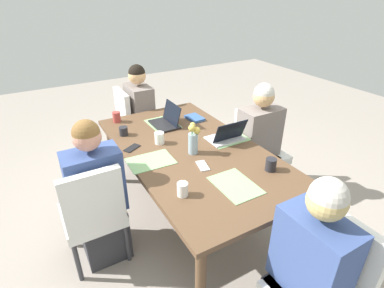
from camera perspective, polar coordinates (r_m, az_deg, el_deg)
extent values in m
plane|color=gray|center=(3.02, 0.00, -13.23)|extent=(10.00, 10.00, 0.00)
cube|color=brown|center=(2.61, 0.00, -1.36)|extent=(2.01, 1.09, 0.04)
cylinder|color=brown|center=(2.52, 20.77, -15.09)|extent=(0.07, 0.07, 0.70)
cylinder|color=brown|center=(3.69, -0.82, 1.58)|extent=(0.07, 0.07, 0.70)
cylinder|color=brown|center=(2.06, 1.63, -25.06)|extent=(0.07, 0.07, 0.70)
cylinder|color=brown|center=(3.40, -14.72, -1.95)|extent=(0.07, 0.07, 0.70)
cube|color=silver|center=(3.84, -9.80, 3.26)|extent=(0.44, 0.44, 0.08)
cube|color=silver|center=(3.68, -12.90, 6.35)|extent=(0.42, 0.06, 0.45)
cylinder|color=#333338|center=(4.16, -8.05, 1.96)|extent=(0.04, 0.04, 0.37)
cylinder|color=#333338|center=(3.84, -5.88, -0.20)|extent=(0.04, 0.04, 0.37)
cylinder|color=#333338|center=(4.05, -13.01, 0.75)|extent=(0.04, 0.04, 0.37)
cylinder|color=#333338|center=(3.73, -11.20, -1.58)|extent=(0.04, 0.04, 0.37)
cube|color=#2D2D33|center=(3.87, -9.27, 0.45)|extent=(0.34, 0.36, 0.45)
cube|color=slate|center=(3.68, -9.83, 7.02)|extent=(0.40, 0.24, 0.50)
sphere|color=tan|center=(3.56, -10.32, 12.58)|extent=(0.20, 0.20, 0.20)
sphere|color=black|center=(3.55, -10.37, 13.04)|extent=(0.19, 0.19, 0.19)
cube|color=silver|center=(1.97, 26.73, -17.79)|extent=(0.42, 0.06, 0.45)
cylinder|color=#333338|center=(2.39, 20.08, -23.63)|extent=(0.04, 0.04, 0.37)
cube|color=#384C84|center=(1.86, 21.76, -18.90)|extent=(0.40, 0.24, 0.50)
sphere|color=tan|center=(1.62, 24.09, -9.78)|extent=(0.20, 0.20, 0.20)
sphere|color=beige|center=(1.60, 24.30, -8.93)|extent=(0.19, 0.19, 0.19)
cube|color=silver|center=(3.21, 12.87, -2.29)|extent=(0.44, 0.44, 0.08)
cube|color=silver|center=(3.22, 11.15, 3.27)|extent=(0.06, 0.42, 0.45)
cylinder|color=#333338|center=(3.34, 17.07, -6.19)|extent=(0.04, 0.04, 0.37)
cylinder|color=#333338|center=(3.11, 12.09, -8.30)|extent=(0.04, 0.04, 0.37)
cylinder|color=#333338|center=(3.56, 12.79, -3.29)|extent=(0.04, 0.04, 0.37)
cylinder|color=#333338|center=(3.34, 7.87, -5.03)|extent=(0.04, 0.04, 0.37)
cube|color=#2D2D33|center=(3.27, 11.74, -5.35)|extent=(0.36, 0.34, 0.45)
cube|color=slate|center=(3.04, 12.60, 2.14)|extent=(0.24, 0.40, 0.50)
sphere|color=tan|center=(2.90, 13.36, 8.71)|extent=(0.20, 0.20, 0.20)
sphere|color=beige|center=(2.89, 13.43, 9.27)|extent=(0.19, 0.19, 0.19)
cube|color=silver|center=(2.53, -18.18, -12.52)|extent=(0.44, 0.44, 0.08)
cube|color=silver|center=(2.22, -18.05, -10.20)|extent=(0.06, 0.42, 0.45)
cylinder|color=#333338|center=(2.81, -22.27, -14.71)|extent=(0.04, 0.04, 0.37)
cylinder|color=#333338|center=(2.84, -14.63, -12.71)|extent=(0.04, 0.04, 0.37)
cylinder|color=#333338|center=(2.53, -20.73, -20.09)|extent=(0.04, 0.04, 0.37)
cylinder|color=#333338|center=(2.56, -12.08, -17.71)|extent=(0.04, 0.04, 0.37)
cube|color=#2D2D33|center=(2.65, -16.28, -15.23)|extent=(0.36, 0.34, 0.45)
cube|color=#384C84|center=(2.36, -17.82, -6.77)|extent=(0.24, 0.40, 0.50)
sphere|color=tan|center=(2.18, -19.22, 1.25)|extent=(0.20, 0.20, 0.20)
sphere|color=brown|center=(2.17, -19.34, 1.96)|extent=(0.19, 0.19, 0.19)
cylinder|color=#8EA8B7|center=(2.50, 0.20, 0.08)|extent=(0.08, 0.08, 0.18)
sphere|color=gold|center=(2.43, 0.14, 3.58)|extent=(0.05, 0.05, 0.05)
cylinder|color=#477A3D|center=(2.44, 0.13, 2.75)|extent=(0.01, 0.01, 0.08)
sphere|color=gold|center=(2.41, -0.04, 3.00)|extent=(0.06, 0.06, 0.06)
cylinder|color=#477A3D|center=(2.42, -0.04, 2.33)|extent=(0.01, 0.01, 0.06)
sphere|color=gold|center=(2.44, 0.83, 2.56)|extent=(0.06, 0.06, 0.06)
cylinder|color=#477A3D|center=(2.45, 0.83, 2.21)|extent=(0.01, 0.01, 0.03)
cube|color=#7FAD70|center=(3.08, -5.49, 3.81)|extent=(0.37, 0.27, 0.00)
cube|color=#7FAD70|center=(2.17, 8.17, -7.67)|extent=(0.36, 0.26, 0.00)
cube|color=#7FAD70|center=(2.79, 6.64, 1.01)|extent=(0.26, 0.36, 0.00)
cube|color=#7FAD70|center=(2.45, -7.79, -3.19)|extent=(0.27, 0.37, 0.00)
cube|color=silver|center=(2.77, 6.23, 1.07)|extent=(0.22, 0.32, 0.02)
cube|color=black|center=(2.67, 7.25, 2.38)|extent=(0.08, 0.31, 0.19)
cube|color=black|center=(3.04, -5.18, 3.72)|extent=(0.32, 0.22, 0.02)
cube|color=black|center=(3.03, -3.84, 5.84)|extent=(0.31, 0.06, 0.19)
cylinder|color=white|center=(2.69, -6.15, 1.14)|extent=(0.09, 0.09, 0.10)
cylinder|color=#232328|center=(2.89, -12.77, 2.39)|extent=(0.08, 0.08, 0.08)
cylinder|color=#232328|center=(2.37, 14.63, -3.76)|extent=(0.08, 0.08, 0.10)
cylinder|color=#AD3D38|center=(3.19, -14.01, 4.96)|extent=(0.08, 0.08, 0.11)
cylinder|color=white|center=(2.04, -1.79, -8.53)|extent=(0.07, 0.07, 0.10)
cube|color=#335693|center=(3.17, 0.49, 4.92)|extent=(0.21, 0.15, 0.03)
cube|color=black|center=(2.66, -11.23, -0.76)|extent=(0.14, 0.17, 0.01)
cube|color=silver|center=(2.36, 2.01, -4.11)|extent=(0.16, 0.10, 0.01)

